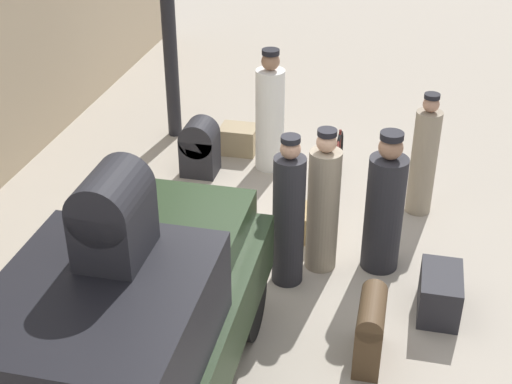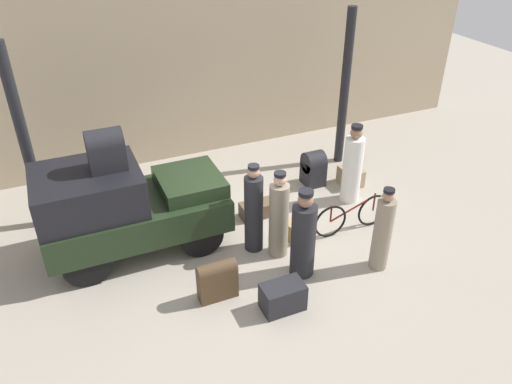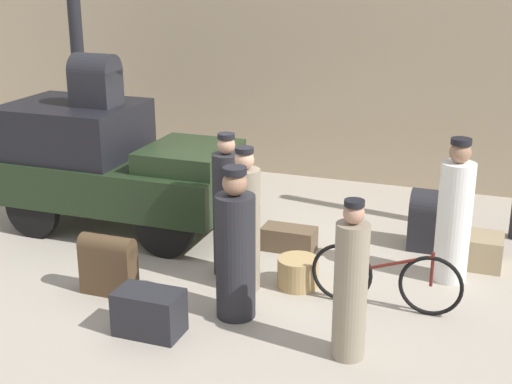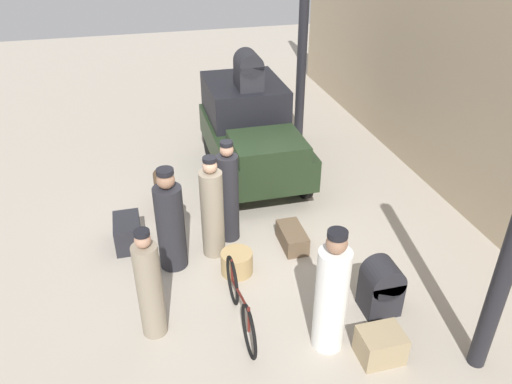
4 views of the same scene
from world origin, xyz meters
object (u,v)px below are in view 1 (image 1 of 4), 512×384
object	(u,v)px
porter_standing_middle	(384,209)
trunk_umber_medium	(217,233)
bicycle	(334,171)
trunk_barrel_dark	(370,327)
trunk_on_truck_roof	(113,214)
truck	(134,323)
porter_with_bicycle	(323,206)
suitcase_black_upright	(200,147)
porter_lifting_near_truck	(270,116)
conductor_in_dark_uniform	(424,159)
trunk_large_brown	(239,139)
wicker_basket	(307,223)
suitcase_small_leather	(440,293)
porter_carrying_trunk	(289,217)

from	to	relation	value
porter_standing_middle	trunk_umber_medium	xyz separation A→B (m)	(-0.01, 1.93, -0.61)
bicycle	trunk_umber_medium	bearing A→B (deg)	140.92
trunk_barrel_dark	trunk_on_truck_roof	bearing A→B (deg)	122.63
truck	porter_with_bicycle	bearing A→B (deg)	-26.31
truck	porter_standing_middle	bearing A→B (deg)	-35.66
porter_standing_middle	suitcase_black_upright	bearing A→B (deg)	57.36
porter_with_bicycle	porter_lifting_near_truck	xyz separation A→B (m)	(2.24, 1.06, 0.01)
conductor_in_dark_uniform	trunk_umber_medium	size ratio (longest dim) A/B	2.29
porter_lifting_near_truck	trunk_umber_medium	size ratio (longest dim) A/B	2.49
trunk_large_brown	trunk_barrel_dark	bearing A→B (deg)	-150.53
wicker_basket	suitcase_small_leather	size ratio (longest dim) A/B	0.71
trunk_umber_medium	trunk_large_brown	size ratio (longest dim) A/B	1.31
porter_with_bicycle	trunk_on_truck_roof	xyz separation A→B (m)	(-2.64, 1.23, 1.33)
truck	trunk_umber_medium	world-z (taller)	truck
porter_with_bicycle	bicycle	bearing A→B (deg)	2.17
bicycle	porter_standing_middle	world-z (taller)	porter_standing_middle
porter_standing_middle	trunk_barrel_dark	distance (m)	1.62
conductor_in_dark_uniform	porter_carrying_trunk	distance (m)	2.30
trunk_umber_medium	suitcase_small_leather	world-z (taller)	suitcase_small_leather
bicycle	porter_carrying_trunk	xyz separation A→B (m)	(-1.98, 0.26, 0.46)
trunk_large_brown	truck	bearing A→B (deg)	-175.70
trunk_barrel_dark	suitcase_small_leather	distance (m)	1.10
porter_standing_middle	suitcase_small_leather	bearing A→B (deg)	-136.48
trunk_umber_medium	truck	bearing A→B (deg)	-179.05
wicker_basket	porter_carrying_trunk	distance (m)	1.13
suitcase_black_upright	porter_lifting_near_truck	bearing A→B (deg)	-66.46
porter_carrying_trunk	trunk_large_brown	xyz separation A→B (m)	(2.96, 1.29, -0.62)
porter_carrying_trunk	trunk_on_truck_roof	size ratio (longest dim) A/B	2.47
porter_standing_middle	trunk_on_truck_roof	xyz separation A→B (m)	(-2.79, 1.89, 1.36)
wicker_basket	trunk_on_truck_roof	distance (m)	3.88
porter_lifting_near_truck	trunk_on_truck_roof	distance (m)	5.06
wicker_basket	trunk_umber_medium	size ratio (longest dim) A/B	0.69
bicycle	porter_lifting_near_truck	distance (m)	1.25
suitcase_black_upright	trunk_on_truck_roof	distance (m)	4.85
wicker_basket	suitcase_small_leather	world-z (taller)	suitcase_small_leather
trunk_large_brown	wicker_basket	bearing A→B (deg)	-146.21
truck	porter_lifting_near_truck	bearing A→B (deg)	-2.01
truck	trunk_barrel_dark	distance (m)	2.25
truck	trunk_on_truck_roof	xyz separation A→B (m)	(-0.15, 0.00, 1.16)
bicycle	porter_lifting_near_truck	size ratio (longest dim) A/B	0.95
porter_lifting_near_truck	suitcase_small_leather	size ratio (longest dim) A/B	2.56
truck	porter_standing_middle	xyz separation A→B (m)	(2.63, -1.89, -0.20)
porter_carrying_trunk	trunk_on_truck_roof	distance (m)	2.79
truck	trunk_umber_medium	size ratio (longest dim) A/B	4.61
porter_standing_middle	trunk_large_brown	size ratio (longest dim) A/B	3.12
porter_standing_middle	trunk_umber_medium	distance (m)	2.03
porter_carrying_trunk	trunk_large_brown	world-z (taller)	porter_carrying_trunk
conductor_in_dark_uniform	trunk_large_brown	bearing A→B (deg)	67.02
trunk_barrel_dark	truck	bearing A→B (deg)	119.23
porter_with_bicycle	trunk_umber_medium	xyz separation A→B (m)	(0.14, 1.27, -0.63)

